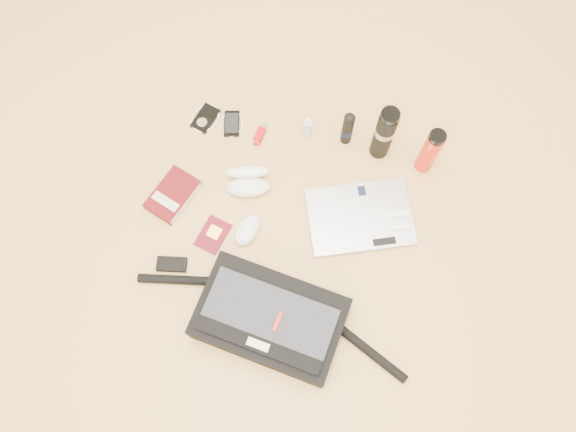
{
  "coord_description": "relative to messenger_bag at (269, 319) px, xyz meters",
  "views": [
    {
      "loc": [
        0.13,
        -0.52,
        1.87
      ],
      "look_at": [
        0.02,
        0.12,
        0.06
      ],
      "focal_mm": 35.0,
      "sensor_mm": 36.0,
      "label": 1
    }
  ],
  "objects": [
    {
      "name": "aerosol_can",
      "position": [
        0.15,
        0.71,
        0.03
      ],
      "size": [
        0.05,
        0.05,
        0.17
      ],
      "rotation": [
        0.0,
        0.0,
        0.4
      ],
      "color": "black",
      "rests_on": "ground"
    },
    {
      "name": "inhaler",
      "position": [
        -0.16,
        0.68,
        -0.05
      ],
      "size": [
        0.04,
        0.1,
        0.03
      ],
      "rotation": [
        0.0,
        0.0,
        -0.17
      ],
      "color": "#A90912",
      "rests_on": "ground"
    },
    {
      "name": "thermos_black",
      "position": [
        0.28,
        0.69,
        0.07
      ],
      "size": [
        0.09,
        0.09,
        0.27
      ],
      "rotation": [
        0.0,
        0.0,
        0.36
      ],
      "color": "black",
      "rests_on": "ground"
    },
    {
      "name": "ground",
      "position": [
        -0.02,
        0.23,
        -0.06
      ],
      "size": [
        4.0,
        4.0,
        0.0
      ],
      "primitive_type": "plane",
      "color": "tan",
      "rests_on": "ground"
    },
    {
      "name": "messenger_bag",
      "position": [
        0.0,
        0.0,
        0.0
      ],
      "size": [
        0.94,
        0.36,
        0.13
      ],
      "rotation": [
        0.0,
        0.0,
        -0.18
      ],
      "color": "black",
      "rests_on": "ground"
    },
    {
      "name": "mouse",
      "position": [
        -0.13,
        0.29,
        -0.04
      ],
      "size": [
        0.11,
        0.14,
        0.04
      ],
      "rotation": [
        0.0,
        0.0,
        -0.32
      ],
      "color": "silver",
      "rests_on": "ground"
    },
    {
      "name": "ipod",
      "position": [
        -0.38,
        0.71,
        -0.05
      ],
      "size": [
        0.13,
        0.13,
        0.01
      ],
      "rotation": [
        0.0,
        0.0,
        -0.33
      ],
      "color": "black",
      "rests_on": "ground"
    },
    {
      "name": "sunglasses_case",
      "position": [
        -0.17,
        0.48,
        -0.03
      ],
      "size": [
        0.18,
        0.16,
        0.09
      ],
      "rotation": [
        0.0,
        0.0,
        0.22
      ],
      "color": "silver",
      "rests_on": "ground"
    },
    {
      "name": "passport",
      "position": [
        -0.25,
        0.26,
        -0.06
      ],
      "size": [
        0.12,
        0.14,
        0.01
      ],
      "rotation": [
        0.0,
        0.0,
        -0.29
      ],
      "color": "#550915",
      "rests_on": "ground"
    },
    {
      "name": "laptop",
      "position": [
        0.25,
        0.41,
        -0.05
      ],
      "size": [
        0.42,
        0.35,
        0.03
      ],
      "rotation": [
        0.0,
        0.0,
        0.31
      ],
      "color": "#A5A5A7",
      "rests_on": "ground"
    },
    {
      "name": "book",
      "position": [
        -0.42,
        0.38,
        -0.04
      ],
      "size": [
        0.18,
        0.22,
        0.03
      ],
      "rotation": [
        0.0,
        0.0,
        -0.4
      ],
      "color": "#4A0A0D",
      "rests_on": "ground"
    },
    {
      "name": "thermos_red",
      "position": [
        0.44,
        0.66,
        0.06
      ],
      "size": [
        0.07,
        0.07,
        0.23
      ],
      "rotation": [
        0.0,
        0.0,
        -0.15
      ],
      "color": "red",
      "rests_on": "ground"
    },
    {
      "name": "phone",
      "position": [
        -0.28,
        0.7,
        -0.05
      ],
      "size": [
        0.1,
        0.12,
        0.01
      ],
      "rotation": [
        0.0,
        0.0,
        0.19
      ],
      "color": "black",
      "rests_on": "ground"
    },
    {
      "name": "spray_bottle",
      "position": [
        0.01,
        0.71,
        -0.01
      ],
      "size": [
        0.03,
        0.03,
        0.12
      ],
      "rotation": [
        0.0,
        0.0,
        0.13
      ],
      "color": "#AAD6E6",
      "rests_on": "ground"
    }
  ]
}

